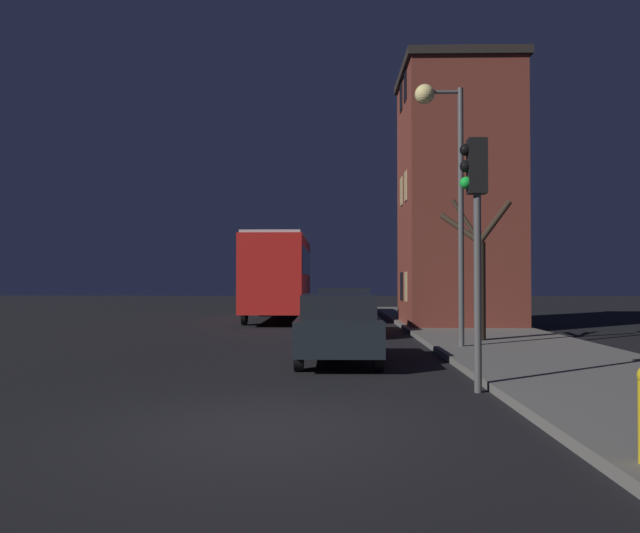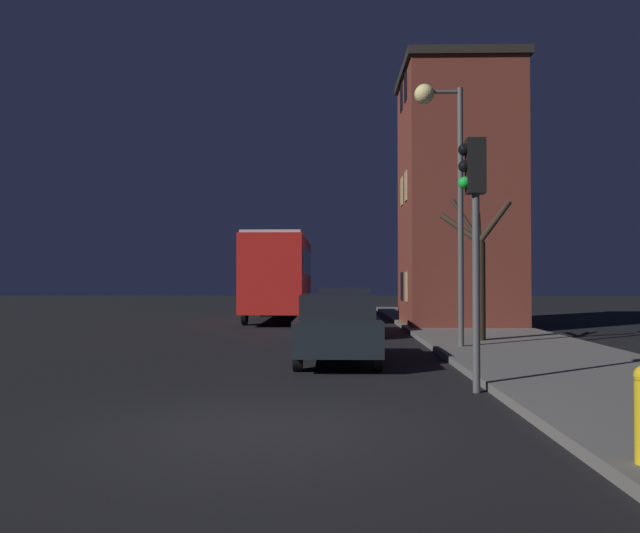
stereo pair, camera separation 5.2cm
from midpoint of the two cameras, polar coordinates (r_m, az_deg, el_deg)
name	(u,v)px [view 1 (the left image)]	position (r m, az deg, el deg)	size (l,w,h in m)	color
ground_plane	(264,428)	(7.94, -5.37, -14.50)	(120.00, 120.00, 0.00)	black
brick_building	(457,195)	(24.56, 12.38, 6.41)	(4.32, 4.95, 9.78)	brown
streetlamp	(443,153)	(16.28, 11.07, 10.13)	(1.22, 0.51, 6.62)	#4C4C4C
traffic_light	(475,210)	(10.45, 13.87, 5.08)	(0.43, 0.24, 4.12)	#4C4C4C
bare_tree	(479,270)	(17.88, 14.23, -0.34)	(1.93, 1.30, 3.97)	#2D2319
bus	(279,271)	(27.73, -3.80, -0.40)	(2.46, 9.10, 3.69)	red
car_near_lane	(338,327)	(13.65, 1.55, -5.54)	(1.76, 3.85, 1.51)	black
car_mid_lane	(343,310)	(20.73, 2.09, -4.02)	(1.83, 4.41, 1.54)	navy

